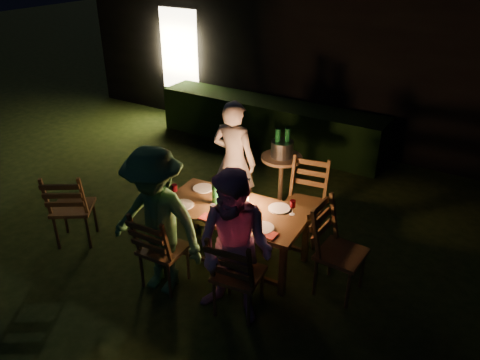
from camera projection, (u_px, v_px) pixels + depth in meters
The scene contains 29 objects.
garden_envelope at pixel (348, 37), 9.43m from camera, with size 40.00×40.00×3.20m.
dining_table at pixel (235, 213), 5.27m from camera, with size 1.68×0.92×0.68m.
chair_near_left at pixel (163, 261), 4.99m from camera, with size 0.47×0.50×0.99m.
chair_near_right at pixel (238, 287), 4.62m from camera, with size 0.51×0.54×1.01m.
chair_far_left at pixel (233, 200), 6.21m from camera, with size 0.40×0.43×0.89m.
chair_far_right at pixel (303, 216), 5.78m from camera, with size 0.54×0.57×1.05m.
chair_end at pixel (338, 266), 4.89m from camera, with size 0.53×0.49×1.06m.
chair_spare at pixel (75, 220), 5.70m from camera, with size 0.66×0.67×1.04m.
person_house_side at pixel (234, 162), 6.00m from camera, with size 0.59×0.39×1.63m, color beige.
person_opp_right at pixel (235, 249), 4.35m from camera, with size 0.78×0.61×1.60m, color #D190BA.
person_opp_left at pixel (157, 223), 4.71m from camera, with size 1.06×0.61×1.64m, color #397240.
lantern at pixel (241, 195), 5.18m from camera, with size 0.16×0.16×0.35m.
plate_far_left at pixel (203, 188), 5.63m from camera, with size 0.25×0.25×0.01m, color white.
plate_near_left at pixel (183, 205), 5.29m from camera, with size 0.25×0.25×0.01m, color white.
plate_far_right at pixel (279, 208), 5.22m from camera, with size 0.25×0.25×0.01m, color white.
plate_near_right at pixel (262, 228), 4.87m from camera, with size 0.25×0.25×0.01m, color white.
wineglass_a at pixel (224, 185), 5.54m from camera, with size 0.06×0.06×0.18m, color #59070F, non-canonical shape.
wineglass_b at pixel (175, 191), 5.40m from camera, with size 0.06×0.06×0.18m, color #59070F, non-canonical shape.
wineglass_c at pixel (247, 220), 4.85m from camera, with size 0.06×0.06×0.18m, color #59070F, non-canonical shape.
wineglass_d at pixel (292, 208), 5.08m from camera, with size 0.06×0.06×0.18m, color #59070F, non-canonical shape.
wineglass_e at pixel (213, 212), 5.00m from camera, with size 0.06×0.06×0.18m, color silver, non-canonical shape.
bottle_table at pixel (215, 192), 5.27m from camera, with size 0.07×0.07×0.28m, color #0F471E.
napkin_left at pixel (208, 218), 5.04m from camera, with size 0.18×0.14×0.01m, color red.
napkin_right at pixel (268, 234), 4.77m from camera, with size 0.18×0.14×0.01m, color red.
phone at pixel (173, 207), 5.25m from camera, with size 0.14×0.07×0.01m, color black.
side_table at pixel (281, 162), 6.33m from camera, with size 0.56×0.56×0.75m.
ice_bucket at pixel (282, 149), 6.23m from camera, with size 0.30×0.30×0.22m, color #A5A8AD.
bottle_bucket_a at pixel (278, 146), 6.20m from camera, with size 0.07×0.07×0.32m, color #0F471E.
bottle_bucket_b at pixel (287, 145), 6.22m from camera, with size 0.07×0.07×0.32m, color #0F471E.
Camera 1 is at (3.21, -3.25, 3.39)m, focal length 35.00 mm.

